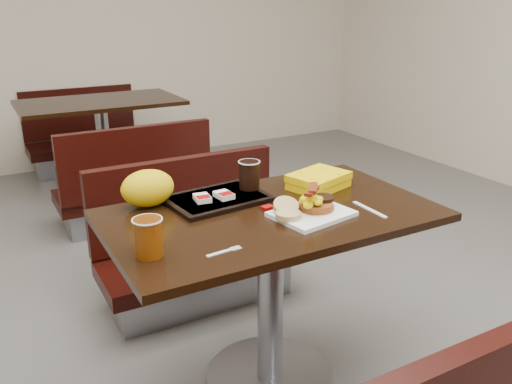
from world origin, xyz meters
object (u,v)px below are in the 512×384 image
platter (312,214)px  clamshell (319,181)px  paper_bag (148,188)px  bench_far_s (130,173)px  table_far (104,148)px  bench_far_n (85,132)px  coffee_cup_near (148,237)px  fork (219,253)px  bench_near_n (200,238)px  hashbrown_sleeve_right (224,195)px  pancake_stack (316,205)px  coffee_cup_far (249,175)px  table_near (270,301)px  tray (217,199)px  knife (370,209)px  hashbrown_sleeve_left (202,198)px

platter → clamshell: 0.31m
paper_bag → bench_far_s: bearing=77.0°
table_far → bench_far_n: 0.70m
coffee_cup_near → fork: bearing=-25.1°
table_far → clamshell: size_ratio=5.18×
bench_near_n → table_far: 1.90m
bench_far_s → clamshell: (0.30, -1.77, 0.42)m
hashbrown_sleeve_right → paper_bag: size_ratio=0.38×
fork → pancake_stack: bearing=10.9°
bench_far_n → hashbrown_sleeve_right: 3.16m
hashbrown_sleeve_right → coffee_cup_far: bearing=14.3°
table_near → bench_near_n: bearing=90.0°
table_near → tray: bearing=123.3°
platter → hashbrown_sleeve_right: bearing=117.5°
bench_far_n → fork: size_ratio=8.37×
table_far → platter: bearing=-87.8°
coffee_cup_far → bench_far_n: bearing=90.5°
bench_far_n → platter: bearing=-88.2°
table_near → platter: 0.41m
bench_near_n → clamshell: bearing=-61.8°
platter → paper_bag: (-0.48, 0.38, 0.06)m
bench_far_n → tray: size_ratio=2.67×
fork → hashbrown_sleeve_right: 0.44m
tray → hashbrown_sleeve_right: bearing=-54.5°
bench_far_s → coffee_cup_near: coffee_cup_near is taller
bench_far_s → clamshell: clamshell is taller
bench_far_n → coffee_cup_near: bearing=-98.4°
pancake_stack → paper_bag: (-0.51, 0.36, 0.04)m
tray → hashbrown_sleeve_right: hashbrown_sleeve_right is taller
bench_far_n → coffee_cup_far: coffee_cup_far is taller
bench_far_n → bench_near_n: bearing=-90.0°
hashbrown_sleeve_right → clamshell: size_ratio=0.33×
table_near → clamshell: (0.30, 0.13, 0.41)m
clamshell → bench_near_n: bearing=100.9°
tray → coffee_cup_far: size_ratio=3.34×
bench_far_s → clamshell: size_ratio=4.31×
table_near → platter: bearing=-45.3°
fork → paper_bag: 0.50m
coffee_cup_near → paper_bag: bearing=72.1°
bench_near_n → knife: knife is taller
coffee_cup_far → tray: bearing=-170.3°
coffee_cup_far → platter: bearing=-76.7°
bench_near_n → table_far: table_far is taller
knife → hashbrown_sleeve_left: size_ratio=2.40×
platter → knife: platter is taller
table_near → coffee_cup_near: bearing=-165.7°
bench_near_n → knife: bearing=-69.3°
bench_far_s → coffee_cup_far: size_ratio=8.92×
table_far → paper_bag: (-0.37, -2.32, 0.45)m
table_far → bench_far_s: (0.00, -0.70, -0.02)m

